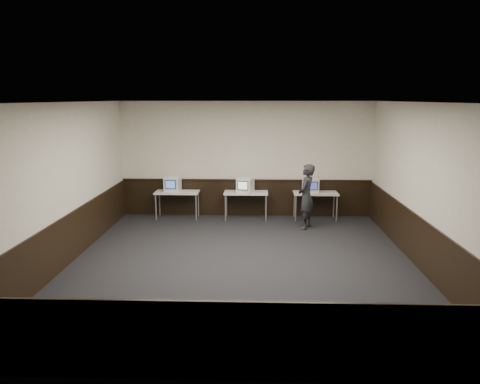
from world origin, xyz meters
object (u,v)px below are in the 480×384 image
at_px(desk_center, 246,194).
at_px(emac_center, 245,185).
at_px(desk_right, 315,195).
at_px(emac_right, 311,185).
at_px(desk_left, 177,194).
at_px(person, 306,197).
at_px(emac_left, 173,184).

height_order(desk_center, emac_center, emac_center).
distance_m(desk_right, emac_right, 0.30).
xyz_separation_m(desk_left, desk_center, (1.90, 0.00, 0.00)).
bearing_deg(emac_center, desk_right, 18.55).
xyz_separation_m(desk_center, emac_center, (-0.02, -0.04, 0.27)).
height_order(desk_right, emac_right, emac_right).
relative_size(emac_right, person, 0.28).
relative_size(emac_center, person, 0.31).
relative_size(emac_center, emac_right, 1.13).
height_order(desk_left, emac_left, emac_left).
bearing_deg(person, emac_center, -97.16).
xyz_separation_m(desk_left, person, (3.45, -0.94, 0.15)).
xyz_separation_m(emac_left, person, (3.58, -0.98, -0.13)).
bearing_deg(desk_right, emac_center, -178.76).
bearing_deg(person, desk_center, -98.62).
relative_size(desk_right, emac_right, 2.61).
xyz_separation_m(desk_center, desk_right, (1.90, 0.00, 0.00)).
relative_size(desk_right, person, 0.72).
height_order(desk_right, emac_center, emac_center).
xyz_separation_m(desk_right, emac_left, (-3.93, 0.04, 0.28)).
bearing_deg(desk_left, emac_left, 163.02).
bearing_deg(emac_left, emac_center, 2.88).
height_order(desk_right, emac_left, emac_left).
distance_m(desk_left, person, 3.58).
relative_size(desk_center, emac_right, 2.61).
bearing_deg(emac_right, person, -111.84).
bearing_deg(emac_right, desk_right, -18.34).
bearing_deg(desk_center, person, -31.27).
relative_size(emac_left, emac_center, 0.91).
distance_m(desk_left, emac_center, 1.90).
bearing_deg(emac_center, desk_left, -163.96).
relative_size(emac_left, emac_right, 1.02).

